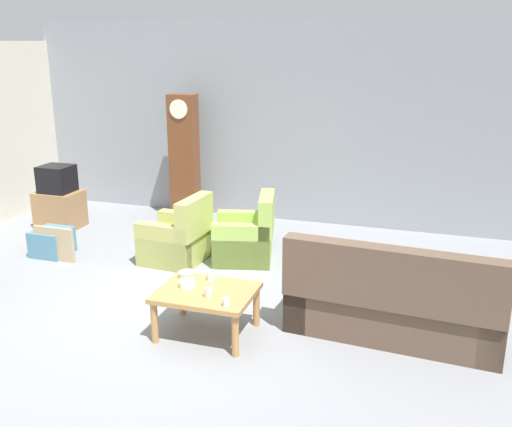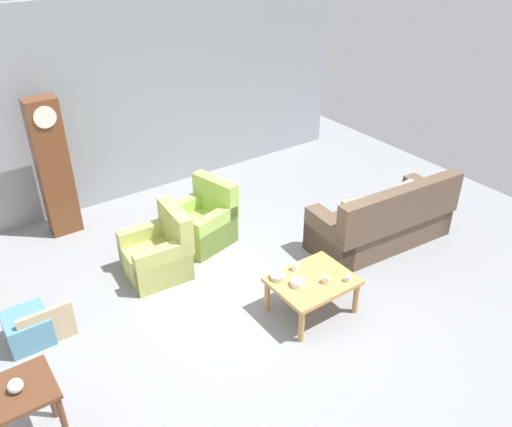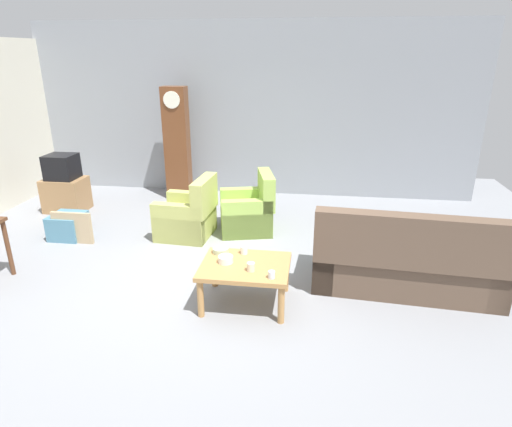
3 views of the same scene
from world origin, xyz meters
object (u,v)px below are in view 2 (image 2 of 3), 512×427
framed_picture_leaning (48,328)px  cup_white_porcelain (295,267)px  grandfather_clock (54,168)px  bowl_shallow_green (278,276)px  couch_floral (383,222)px  armchair_olive_near (159,254)px  armchair_olive_far (203,223)px  coffee_table_wood (312,284)px  cup_cream_tall (326,279)px  glass_dome_cloche (15,386)px  cup_blue_rimmed (348,278)px  bowl_white_stacked (298,283)px  storage_box_blue (28,328)px

framed_picture_leaning → cup_white_porcelain: size_ratio=6.68×
grandfather_clock → bowl_shallow_green: 3.68m
couch_floral → armchair_olive_near: size_ratio=2.35×
armchair_olive_far → coffee_table_wood: bearing=-82.3°
coffee_table_wood → cup_cream_tall: size_ratio=10.44×
couch_floral → armchair_olive_near: 3.19m
glass_dome_cloche → bowl_shallow_green: glass_dome_cloche is taller
armchair_olive_far → framed_picture_leaning: 2.61m
glass_dome_cloche → bowl_shallow_green: 2.98m
armchair_olive_far → cup_white_porcelain: 1.85m
framed_picture_leaning → coffee_table_wood: bearing=-24.6°
coffee_table_wood → grandfather_clock: (-1.85, 3.55, 0.63)m
cup_blue_rimmed → cup_white_porcelain: bearing=125.1°
glass_dome_cloche → cup_cream_tall: glass_dome_cloche is taller
coffee_table_wood → glass_dome_cloche: glass_dome_cloche is taller
bowl_white_stacked → couch_floral: bearing=14.7°
couch_floral → glass_dome_cloche: (-5.07, -0.54, 0.48)m
cup_cream_tall → armchair_olive_far: bearing=99.4°
armchair_olive_near → cup_white_porcelain: armchair_olive_near is taller
coffee_table_wood → framed_picture_leaning: size_ratio=1.60×
armchair_olive_far → cup_cream_tall: bearing=-80.6°
framed_picture_leaning → bowl_white_stacked: size_ratio=3.67×
framed_picture_leaning → storage_box_blue: bearing=134.5°
cup_cream_tall → bowl_shallow_green: 0.56m
armchair_olive_far → glass_dome_cloche: armchair_olive_far is taller
cup_blue_rimmed → bowl_shallow_green: size_ratio=0.42×
grandfather_clock → cup_blue_rimmed: bearing=-60.4°
cup_white_porcelain → coffee_table_wood: bearing=-78.4°
armchair_olive_far → coffee_table_wood: (0.28, -2.09, 0.10)m
cup_blue_rimmed → armchair_olive_near: bearing=126.1°
cup_cream_tall → bowl_white_stacked: cup_cream_tall is taller
grandfather_clock → glass_dome_cloche: size_ratio=15.96×
storage_box_blue → coffee_table_wood: bearing=-26.2°
grandfather_clock → framed_picture_leaning: 2.59m
armchair_olive_far → glass_dome_cloche: size_ratio=7.33×
framed_picture_leaning → bowl_shallow_green: size_ratio=3.23×
armchair_olive_far → glass_dome_cloche: bearing=-145.0°
armchair_olive_near → framed_picture_leaning: 1.68m
couch_floral → armchair_olive_far: (-2.08, 1.55, -0.05)m
glass_dome_cloche → armchair_olive_near: bearing=39.7°
coffee_table_wood → bowl_shallow_green: 0.42m
couch_floral → cup_cream_tall: 1.85m
cup_white_porcelain → cup_blue_rimmed: (0.37, -0.53, -0.01)m
cup_white_porcelain → cup_cream_tall: bearing=-71.0°
glass_dome_cloche → bowl_shallow_green: size_ratio=0.70×
grandfather_clock → storage_box_blue: size_ratio=4.38×
glass_dome_cloche → framed_picture_leaning: bearing=68.0°
glass_dome_cloche → cup_white_porcelain: bearing=4.7°
coffee_table_wood → storage_box_blue: (-2.94, 1.44, -0.23)m
bowl_shallow_green → cup_cream_tall: bearing=-43.6°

